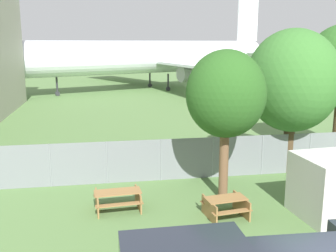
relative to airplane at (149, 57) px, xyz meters
The scene contains 6 objects.
perimeter_fence 36.90m from the airplane, 92.20° to the right, with size 56.07×0.07×2.02m.
airplane is the anchor object (origin of this frame).
picnic_bench_near_cabin 40.43m from the airplane, 98.78° to the right, with size 1.92×1.52×0.76m.
picnic_bench_open_grass 41.36m from the airplane, 92.99° to the right, with size 1.70×1.59×0.76m.
tree_left_of_cabin 39.34m from the airplane, 92.46° to the right, with size 3.25×3.25×6.24m.
tree_behind_benches 36.58m from the airplane, 85.90° to the right, with size 4.59×4.59×7.17m.
Camera 1 is at (-5.20, -7.51, 6.50)m, focal length 42.00 mm.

